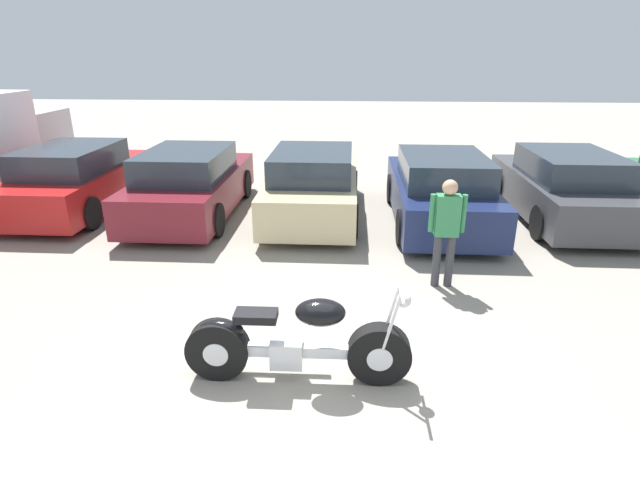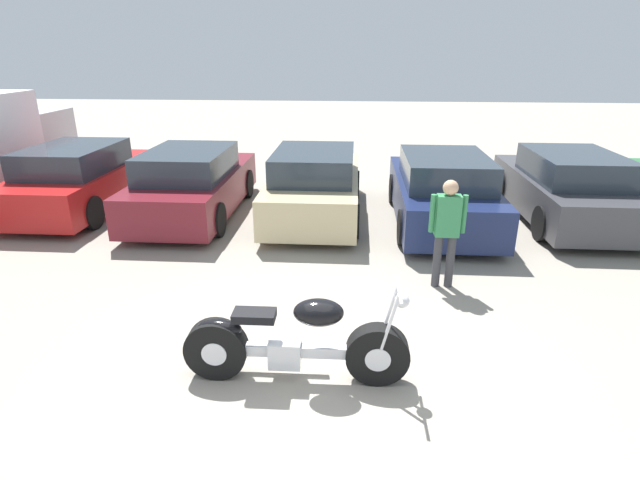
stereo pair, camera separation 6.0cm
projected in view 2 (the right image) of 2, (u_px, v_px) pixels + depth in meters
name	position (u px, v px, depth m)	size (l,w,h in m)	color
ground_plane	(311.00, 379.00, 5.37)	(60.00, 60.00, 0.00)	gray
motorcycle	(294.00, 343.00, 5.23)	(2.38, 0.62, 1.11)	black
parked_car_red	(82.00, 179.00, 10.84)	(1.86, 4.29, 1.42)	red
parked_car_maroon	(193.00, 184.00, 10.44)	(1.86, 4.29, 1.42)	maroon
parked_car_champagne	(315.00, 185.00, 10.37)	(1.86, 4.29, 1.42)	#C6B284
parked_car_navy	(441.00, 191.00, 9.93)	(1.86, 4.29, 1.42)	#19234C
parked_car_dark_grey	(566.00, 188.00, 10.13)	(1.86, 4.29, 1.42)	#3D3D42
person_standing	(447.00, 225.00, 7.13)	(0.52, 0.22, 1.63)	#38383D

